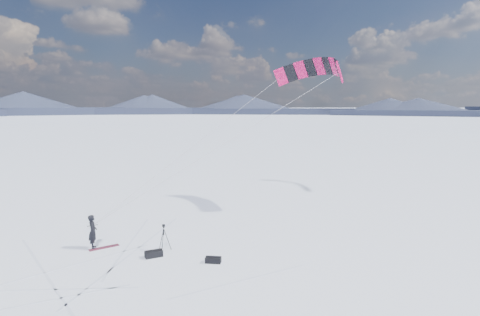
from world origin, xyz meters
name	(u,v)px	position (x,y,z in m)	size (l,w,h in m)	color
ground	(134,264)	(0.00, 0.00, 0.00)	(1800.00, 1800.00, 0.00)	white
horizon_hills	(131,202)	(0.00, 0.00, 3.06)	(704.00, 704.42, 8.00)	#192035
snow_tracks	(141,263)	(0.33, 0.01, 0.00)	(17.62, 10.25, 0.01)	silver
snowkiter	(94,248)	(-1.80, 2.89, 0.00)	(0.67, 0.44, 1.83)	black
snowboard	(104,248)	(-1.27, 2.75, 0.02)	(1.57, 0.29, 0.04)	maroon
tripod	(164,234)	(1.68, 1.23, 0.92)	(0.61, 0.70, 1.42)	black
gear_bag_a	(154,254)	(1.04, 0.53, 0.17)	(0.90, 0.49, 0.39)	black
gear_bag_b	(213,260)	(3.64, -1.22, 0.15)	(0.84, 0.67, 0.35)	black
power_kite	(313,71)	(13.95, 7.29, 10.09)	(17.18, 7.48, 9.82)	#D20E55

